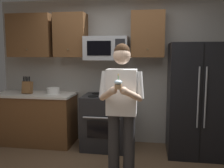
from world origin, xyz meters
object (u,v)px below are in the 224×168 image
oven_range (105,121)px  refrigerator (197,100)px  knife_block (27,87)px  bowl_large_white (53,90)px  person (122,104)px  cupcake (118,84)px  microwave (106,48)px

oven_range → refrigerator: 1.56m
refrigerator → knife_block: 2.91m
oven_range → bowl_large_white: (-0.96, 0.04, 0.51)m
oven_range → refrigerator: refrigerator is taller
person → cupcake: size_ratio=10.13×
oven_range → cupcake: size_ratio=5.36×
knife_block → cupcake: bearing=-36.1°
oven_range → cupcake: (0.40, -1.35, 0.83)m
oven_range → person: 1.22m
refrigerator → knife_block: size_ratio=5.63×
microwave → knife_block: 1.57m
refrigerator → microwave: bearing=174.0°
microwave → person: size_ratio=0.42×
bowl_large_white → person: (1.36, -1.06, 0.02)m
refrigerator → knife_block: bearing=179.8°
refrigerator → person: (-1.10, -0.98, 0.10)m
oven_range → person: size_ratio=0.53×
refrigerator → cupcake: refrigerator is taller
oven_range → person: bearing=-68.6°
bowl_large_white → refrigerator: bearing=-1.9°
refrigerator → person: size_ratio=1.02×
microwave → cupcake: 1.58m
microwave → bowl_large_white: bearing=-175.4°
knife_block → cupcake: size_ratio=1.84×
microwave → refrigerator: microwave is taller
knife_block → cupcake: cupcake is taller
bowl_large_white → cupcake: bearing=-45.7°
knife_block → bowl_large_white: (0.45, 0.07, -0.06)m
bowl_large_white → person: bearing=-38.0°
microwave → bowl_large_white: (-0.96, -0.08, -0.74)m
bowl_large_white → cupcake: 1.97m
oven_range → refrigerator: bearing=-1.5°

